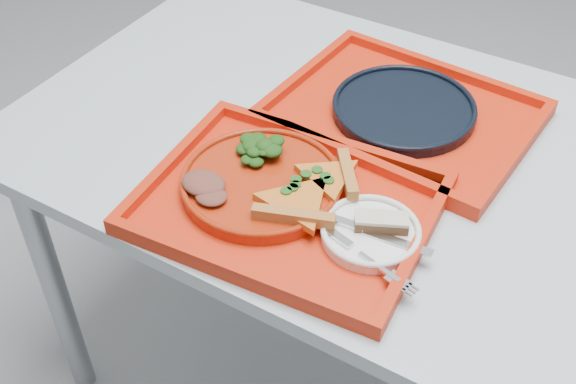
{
  "coord_description": "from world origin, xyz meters",
  "views": [
    {
      "loc": [
        0.22,
        -0.92,
        1.55
      ],
      "look_at": [
        -0.21,
        -0.2,
        0.78
      ],
      "focal_mm": 45.0,
      "sensor_mm": 36.0,
      "label": 1
    }
  ],
  "objects_px": {
    "tray_main": "(288,206)",
    "tray_far": "(403,116)",
    "navy_plate": "(404,110)",
    "dinner_plate": "(262,184)",
    "dessert_bar": "(382,222)"
  },
  "relations": [
    {
      "from": "tray_main",
      "to": "dinner_plate",
      "type": "distance_m",
      "value": 0.06
    },
    {
      "from": "tray_far",
      "to": "navy_plate",
      "type": "relative_size",
      "value": 1.73
    },
    {
      "from": "tray_main",
      "to": "dessert_bar",
      "type": "relative_size",
      "value": 5.24
    },
    {
      "from": "tray_main",
      "to": "dinner_plate",
      "type": "bearing_deg",
      "value": 165.48
    },
    {
      "from": "tray_main",
      "to": "tray_far",
      "type": "relative_size",
      "value": 1.0
    },
    {
      "from": "tray_far",
      "to": "dinner_plate",
      "type": "relative_size",
      "value": 1.73
    },
    {
      "from": "tray_main",
      "to": "dessert_bar",
      "type": "distance_m",
      "value": 0.16
    },
    {
      "from": "tray_far",
      "to": "dinner_plate",
      "type": "xyz_separation_m",
      "value": [
        -0.11,
        -0.3,
        0.02
      ]
    },
    {
      "from": "dinner_plate",
      "to": "dessert_bar",
      "type": "xyz_separation_m",
      "value": [
        0.21,
        0.0,
        0.02
      ]
    },
    {
      "from": "tray_far",
      "to": "dessert_bar",
      "type": "bearing_deg",
      "value": -68.2
    },
    {
      "from": "tray_main",
      "to": "tray_far",
      "type": "distance_m",
      "value": 0.32
    },
    {
      "from": "tray_main",
      "to": "tray_far",
      "type": "bearing_deg",
      "value": 75.14
    },
    {
      "from": "tray_main",
      "to": "navy_plate",
      "type": "bearing_deg",
      "value": 75.14
    },
    {
      "from": "dinner_plate",
      "to": "navy_plate",
      "type": "xyz_separation_m",
      "value": [
        0.11,
        0.3,
        -0.0
      ]
    },
    {
      "from": "dinner_plate",
      "to": "navy_plate",
      "type": "distance_m",
      "value": 0.33
    }
  ]
}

